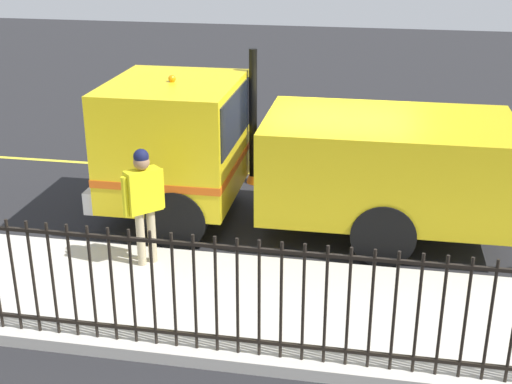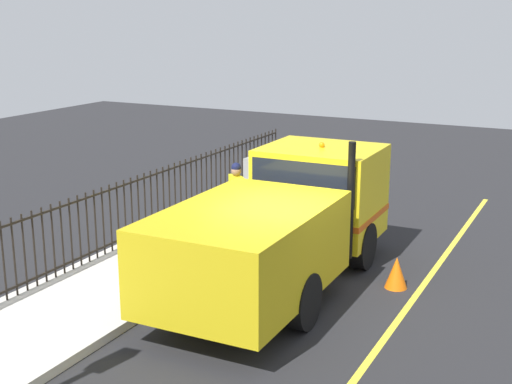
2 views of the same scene
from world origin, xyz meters
The scene contains 7 objects.
ground_plane centered at (0.00, 0.00, 0.00)m, with size 44.32×44.32×0.00m, color #232326.
sidewalk_slab centered at (3.24, 0.00, 0.08)m, with size 2.61×20.14×0.16m, color beige.
lane_marking centered at (-1.92, 0.00, 0.00)m, with size 0.12×18.13×0.01m, color yellow.
work_truck centered at (0.47, -0.92, 1.32)m, with size 2.46×6.57×2.75m.
worker_standing centered at (2.44, -2.48, 1.21)m, with size 0.50×0.50×1.73m.
iron_fence centered at (4.37, 0.00, 0.89)m, with size 0.04×17.16×1.45m.
traffic_cone centered at (-1.48, -1.59, 0.30)m, with size 0.43×0.43×0.61m, color orange.
Camera 1 is at (10.91, 0.70, 4.81)m, focal length 48.60 mm.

